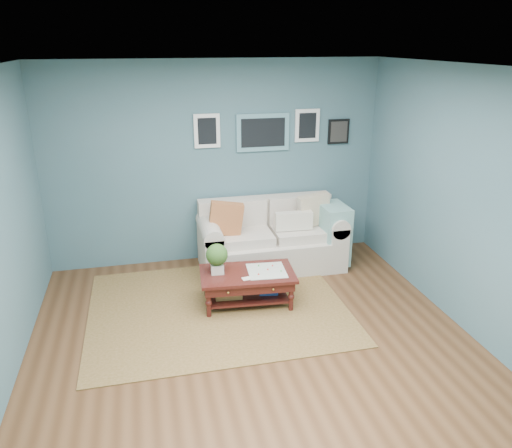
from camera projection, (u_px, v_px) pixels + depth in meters
name	position (u px, v px, depth m)	size (l,w,h in m)	color
room_shell	(260.00, 225.00, 4.46)	(5.00, 5.02, 2.70)	brown
area_rug	(218.00, 307.00, 5.77)	(2.90, 2.32, 0.01)	brown
loveseat	(276.00, 237.00, 6.74)	(1.95, 0.88, 1.00)	beige
coffee_table	(242.00, 278.00, 5.75)	(1.12, 0.71, 0.75)	#360F0D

